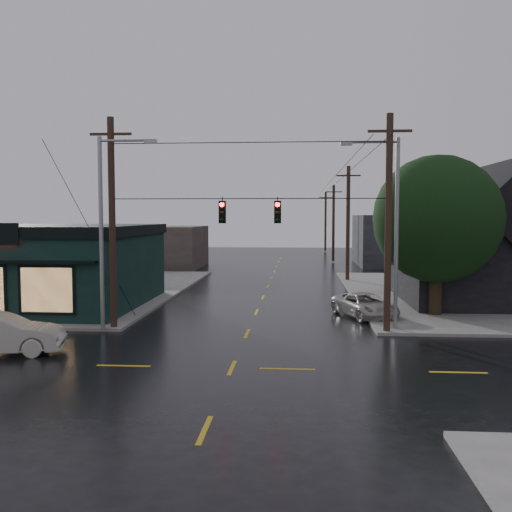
# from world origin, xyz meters

# --- Properties ---
(ground_plane) EXTENTS (160.00, 160.00, 0.00)m
(ground_plane) POSITION_xyz_m (0.00, 0.00, 0.00)
(ground_plane) COLOR black
(pizza_shop) EXTENTS (16.30, 12.34, 4.90)m
(pizza_shop) POSITION_xyz_m (-15.00, 12.94, 2.56)
(pizza_shop) COLOR black
(pizza_shop) RESTS_ON ground
(ne_building) EXTENTS (12.60, 11.60, 8.75)m
(ne_building) POSITION_xyz_m (15.00, 17.00, 4.47)
(ne_building) COLOR black
(ne_building) RESTS_ON ground
(corner_tree) EXTENTS (6.90, 6.90, 8.63)m
(corner_tree) POSITION_xyz_m (9.83, 11.30, 5.32)
(corner_tree) COLOR black
(corner_tree) RESTS_ON ground
(utility_pole_nw) EXTENTS (2.00, 0.32, 10.15)m
(utility_pole_nw) POSITION_xyz_m (-6.50, 6.50, 0.00)
(utility_pole_nw) COLOR black
(utility_pole_nw) RESTS_ON ground
(utility_pole_ne) EXTENTS (2.00, 0.32, 10.15)m
(utility_pole_ne) POSITION_xyz_m (6.50, 6.50, 0.00)
(utility_pole_ne) COLOR black
(utility_pole_ne) RESTS_ON ground
(utility_pole_far_a) EXTENTS (2.00, 0.32, 9.65)m
(utility_pole_far_a) POSITION_xyz_m (6.50, 28.00, 0.00)
(utility_pole_far_a) COLOR black
(utility_pole_far_a) RESTS_ON ground
(utility_pole_far_b) EXTENTS (2.00, 0.32, 9.15)m
(utility_pole_far_b) POSITION_xyz_m (6.50, 48.00, 0.00)
(utility_pole_far_b) COLOR black
(utility_pole_far_b) RESTS_ON ground
(utility_pole_far_c) EXTENTS (2.00, 0.32, 9.15)m
(utility_pole_far_c) POSITION_xyz_m (6.50, 68.00, 0.00)
(utility_pole_far_c) COLOR black
(utility_pole_far_c) RESTS_ON ground
(span_signal_assembly) EXTENTS (13.00, 0.48, 1.23)m
(span_signal_assembly) POSITION_xyz_m (0.10, 6.50, 5.70)
(span_signal_assembly) COLOR black
(span_signal_assembly) RESTS_ON ground
(streetlight_nw) EXTENTS (5.40, 0.30, 9.15)m
(streetlight_nw) POSITION_xyz_m (-6.80, 5.80, 0.00)
(streetlight_nw) COLOR gray
(streetlight_nw) RESTS_ON ground
(streetlight_ne) EXTENTS (5.40, 0.30, 9.15)m
(streetlight_ne) POSITION_xyz_m (7.00, 7.20, 0.00)
(streetlight_ne) COLOR gray
(streetlight_ne) RESTS_ON ground
(bg_building_west) EXTENTS (12.00, 10.00, 4.40)m
(bg_building_west) POSITION_xyz_m (-14.00, 40.00, 2.20)
(bg_building_west) COLOR #3B2E2B
(bg_building_west) RESTS_ON ground
(bg_building_east) EXTENTS (14.00, 12.00, 5.60)m
(bg_building_east) POSITION_xyz_m (16.00, 45.00, 2.80)
(bg_building_east) COLOR black
(bg_building_east) RESTS_ON ground
(suv_silver) EXTENTS (3.77, 5.16, 1.30)m
(suv_silver) POSITION_xyz_m (6.00, 10.86, 0.65)
(suv_silver) COLOR #B9B3AB
(suv_silver) RESTS_ON ground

